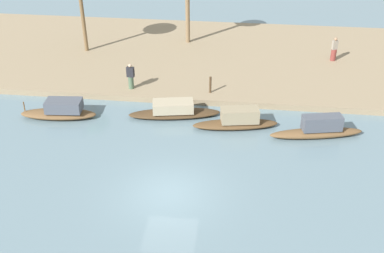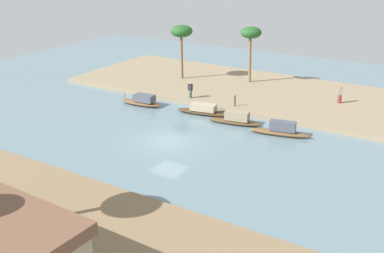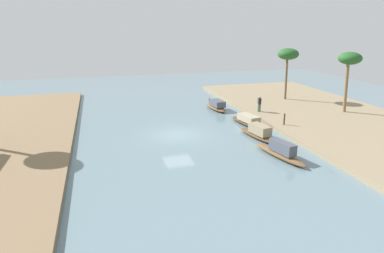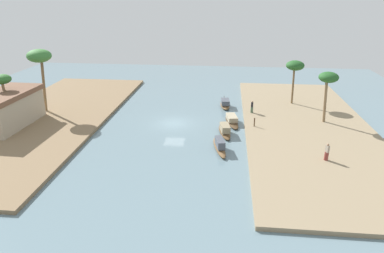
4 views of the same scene
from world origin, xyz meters
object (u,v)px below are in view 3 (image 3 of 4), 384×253
Objects in this scene: sampan_upstream_small at (281,152)px; sampan_with_tall_canopy at (259,133)px; person_by_mooring at (259,104)px; mooring_post at (284,119)px; sampan_open_hull at (216,106)px; sampan_downstream_large at (249,121)px; palm_tree_left_near at (350,61)px; palm_tree_left_far at (288,55)px.

sampan_upstream_small is 4.36m from sampan_with_tall_canopy.
person_by_mooring is 4.95m from mooring_post.
sampan_upstream_small is 1.16× the size of sampan_open_hull.
person_by_mooring is (11.08, -3.87, 0.68)m from sampan_upstream_small.
palm_tree_left_near reaches higher than sampan_downstream_large.
sampan_open_hull is at bearing 64.03° from palm_tree_left_near.
sampan_downstream_large is 5.19× the size of mooring_post.
person_by_mooring is 0.27× the size of palm_tree_left_near.
sampan_upstream_small is (-7.99, 1.28, 0.09)m from sampan_downstream_large.
sampan_with_tall_canopy is 0.80× the size of palm_tree_left_far.
sampan_upstream_small reaches higher than sampan_open_hull.
sampan_upstream_small reaches higher than sampan_with_tall_canopy.
sampan_open_hull is 4.89m from person_by_mooring.
sampan_downstream_large is at bearing -31.48° from person_by_mooring.
mooring_post is at bearing 106.50° from palm_tree_left_near.
sampan_upstream_small is at bearing 173.67° from sampan_open_hull.
sampan_with_tall_canopy is 1.09× the size of sampan_open_hull.
person_by_mooring is at bearing -31.40° from sampan_upstream_small.
sampan_upstream_small is at bearing 148.53° from palm_tree_left_far.
sampan_open_hull is (10.06, 0.10, -0.01)m from sampan_with_tall_canopy.
sampan_downstream_large is 8.09m from sampan_upstream_small.
sampan_upstream_small is 19.24m from palm_tree_left_far.
sampan_upstream_small is at bearing 125.11° from palm_tree_left_near.
mooring_post is 0.17× the size of palm_tree_left_near.
palm_tree_left_far is (7.82, -8.40, 5.26)m from sampan_downstream_large.
palm_tree_left_far is at bearing -57.89° from sampan_downstream_large.
sampan_downstream_large is 4.11m from person_by_mooring.
sampan_upstream_small is 0.85× the size of palm_tree_left_far.
sampan_upstream_small is at bearing 160.08° from sampan_downstream_large.
palm_tree_left_near reaches higher than palm_tree_left_far.
palm_tree_left_far is (4.73, -5.81, 4.49)m from person_by_mooring.
sampan_open_hull is at bearing -9.88° from sampan_with_tall_canopy.
sampan_upstream_small is 4.92× the size of mooring_post.
sampan_open_hull is 10.76m from palm_tree_left_far.
palm_tree_left_far is (7.19, 2.57, -0.01)m from palm_tree_left_near.
palm_tree_left_near is (-5.79, -11.89, 5.21)m from sampan_open_hull.
sampan_downstream_large is at bearing 54.62° from mooring_post.
palm_tree_left_near is (0.63, -10.97, 5.27)m from sampan_downstream_large.
palm_tree_left_far reaches higher than person_by_mooring.
palm_tree_left_near is at bearing -97.58° from sampan_downstream_large.
palm_tree_left_far is at bearing -86.35° from sampan_open_hull.
sampan_with_tall_canopy is 2.95× the size of person_by_mooring.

